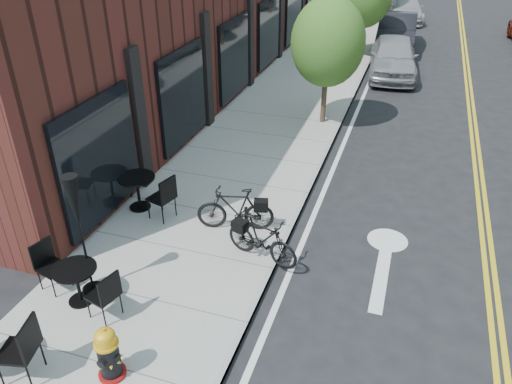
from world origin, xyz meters
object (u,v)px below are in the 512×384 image
(bicycle_left, at_px, (235,209))
(bistro_set_c, at_px, (138,188))
(bicycle_right, at_px, (262,240))
(parked_car_b, at_px, (397,32))
(fire_hydrant, at_px, (108,354))
(bistro_set_a, at_px, (77,280))
(patio_umbrella, at_px, (76,212))
(parked_car_c, at_px, (406,9))
(parked_car_a, at_px, (393,57))

(bicycle_left, distance_m, bistro_set_c, 2.39)
(bicycle_left, height_order, bicycle_right, bicycle_left)
(bicycle_left, bearing_deg, parked_car_b, 158.87)
(bicycle_left, xyz_separation_m, parked_car_b, (1.96, 16.63, 0.18))
(fire_hydrant, distance_m, bistro_set_a, 1.85)
(parked_car_b, bearing_deg, patio_umbrella, -103.53)
(bistro_set_c, relative_size, patio_umbrella, 0.84)
(fire_hydrant, bearing_deg, parked_car_c, 89.76)
(bistro_set_a, height_order, parked_car_c, parked_car_c)
(parked_car_a, bearing_deg, patio_umbrella, -110.49)
(patio_umbrella, bearing_deg, bicycle_left, 55.77)
(patio_umbrella, bearing_deg, bistro_set_a, -94.98)
(fire_hydrant, xyz_separation_m, parked_car_a, (2.61, 16.56, 0.20))
(fire_hydrant, relative_size, patio_umbrella, 0.40)
(bicycle_right, distance_m, bistro_set_a, 3.42)
(bistro_set_c, height_order, parked_car_a, parked_car_a)
(bistro_set_c, xyz_separation_m, patio_umbrella, (0.59, -2.75, 1.17))
(parked_car_a, bearing_deg, bistro_set_a, -110.29)
(bicycle_left, distance_m, parked_car_c, 23.39)
(bistro_set_c, bearing_deg, parked_car_a, 85.09)
(patio_umbrella, relative_size, parked_car_c, 0.53)
(parked_car_b, bearing_deg, parked_car_c, 87.49)
(parked_car_c, bearing_deg, parked_car_b, -97.81)
(parked_car_b, xyz_separation_m, parked_car_c, (0.00, 6.67, -0.15))
(fire_hydrant, xyz_separation_m, bistro_set_c, (-1.96, 4.28, 0.08))
(fire_hydrant, distance_m, bistro_set_c, 4.71)
(bicycle_left, distance_m, bistro_set_a, 3.48)
(bicycle_right, bearing_deg, parked_car_a, 10.55)
(parked_car_a, bearing_deg, bistro_set_c, -116.07)
(bistro_set_a, xyz_separation_m, parked_car_a, (4.01, 15.34, 0.18))
(parked_car_a, distance_m, parked_car_b, 4.25)
(bicycle_left, distance_m, bicycle_right, 1.20)
(parked_car_b, bearing_deg, bicycle_left, -99.22)
(parked_car_a, bearing_deg, bicycle_left, -105.65)
(fire_hydrant, distance_m, parked_car_c, 27.58)
(parked_car_a, xyz_separation_m, parked_car_b, (-0.22, 4.25, 0.03))
(bistro_set_c, height_order, parked_car_b, parked_car_b)
(bicycle_left, height_order, bistro_set_a, bicycle_left)
(bicycle_right, height_order, parked_car_a, parked_car_a)
(bicycle_right, xyz_separation_m, patio_umbrella, (-2.65, -1.80, 1.21))
(bistro_set_c, relative_size, parked_car_b, 0.41)
(patio_umbrella, bearing_deg, bistro_set_c, 102.12)
(bistro_set_a, distance_m, parked_car_b, 19.95)
(bicycle_right, xyz_separation_m, bistro_set_a, (-2.68, -2.12, -0.00))
(bicycle_left, distance_m, patio_umbrella, 3.41)
(bistro_set_a, xyz_separation_m, parked_car_c, (3.78, 26.27, 0.06))
(bicycle_right, distance_m, parked_car_b, 17.51)
(bistro_set_c, bearing_deg, bicycle_left, 12.97)
(fire_hydrant, distance_m, patio_umbrella, 2.40)
(bicycle_right, distance_m, parked_car_c, 24.17)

